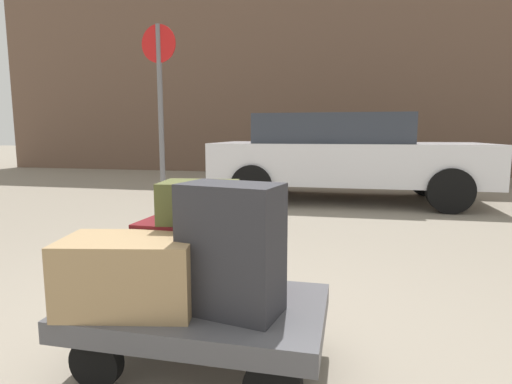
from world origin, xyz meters
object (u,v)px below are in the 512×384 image
object	(u,v)px
parked_car	(343,155)
bollard_kerb_mid	(503,174)
duffel_bag_tan_center	(129,274)
suitcase_charcoal_rear_right	(231,249)
duffel_bag_olive_topmost_pile	(199,202)
no_parking_sign	(160,100)
luggage_cart	(200,316)
bollard_kerb_near	(435,172)
duffel_bag_maroon_stacked_top	(200,254)

from	to	relation	value
parked_car	bollard_kerb_mid	xyz separation A→B (m)	(3.24, 2.53, -0.48)
duffel_bag_tan_center	suitcase_charcoal_rear_right	bearing A→B (deg)	-1.97
duffel_bag_olive_topmost_pile	no_parking_sign	xyz separation A→B (m)	(-1.81, 3.40, 0.79)
luggage_cart	bollard_kerb_near	xyz separation A→B (m)	(2.46, 7.82, 0.01)
luggage_cart	suitcase_charcoal_rear_right	distance (m)	0.41
luggage_cart	parked_car	distance (m)	5.34
parked_car	no_parking_sign	world-z (taller)	no_parking_sign
duffel_bag_maroon_stacked_top	suitcase_charcoal_rear_right	xyz separation A→B (m)	(0.24, -0.25, 0.11)
bollard_kerb_near	bollard_kerb_mid	size ratio (longest dim) A/B	1.00
duffel_bag_olive_topmost_pile	bollard_kerb_near	distance (m)	8.06
duffel_bag_maroon_stacked_top	parked_car	xyz separation A→B (m)	(0.61, 5.12, 0.25)
duffel_bag_tan_center	bollard_kerb_near	world-z (taller)	duffel_bag_tan_center
suitcase_charcoal_rear_right	bollard_kerb_mid	distance (m)	8.69
duffel_bag_tan_center	duffel_bag_olive_topmost_pile	distance (m)	0.48
duffel_bag_maroon_stacked_top	suitcase_charcoal_rear_right	distance (m)	0.36
bollard_kerb_mid	duffel_bag_tan_center	bearing A→B (deg)	-117.06
suitcase_charcoal_rear_right	duffel_bag_olive_topmost_pile	bearing A→B (deg)	144.60
no_parking_sign	bollard_kerb_mid	bearing A→B (deg)	36.82
luggage_cart	no_parking_sign	size ratio (longest dim) A/B	0.46
luggage_cart	no_parking_sign	bearing A→B (deg)	117.61
duffel_bag_tan_center	suitcase_charcoal_rear_right	distance (m)	0.47
duffel_bag_maroon_stacked_top	bollard_kerb_near	size ratio (longest dim) A/B	1.09
duffel_bag_maroon_stacked_top	parked_car	size ratio (longest dim) A/B	0.14
luggage_cart	bollard_kerb_mid	size ratio (longest dim) A/B	2.08
suitcase_charcoal_rear_right	bollard_kerb_near	xyz separation A→B (m)	(2.28, 7.89, -0.35)
luggage_cart	bollard_kerb_mid	distance (m)	8.69
bollard_kerb_near	parked_car	bearing A→B (deg)	-127.02
parked_car	no_parking_sign	size ratio (longest dim) A/B	1.70
duffel_bag_olive_topmost_pile	no_parking_sign	bearing A→B (deg)	110.65
duffel_bag_tan_center	bollard_kerb_near	distance (m)	8.43
parked_car	suitcase_charcoal_rear_right	bearing A→B (deg)	-94.01
duffel_bag_maroon_stacked_top	no_parking_sign	size ratio (longest dim) A/B	0.24
duffel_bag_maroon_stacked_top	duffel_bag_olive_topmost_pile	distance (m)	0.27
luggage_cart	parked_car	size ratio (longest dim) A/B	0.27
duffel_bag_maroon_stacked_top	parked_car	distance (m)	5.16
bollard_kerb_near	bollard_kerb_mid	xyz separation A→B (m)	(1.34, 0.00, 0.00)
suitcase_charcoal_rear_right	no_parking_sign	size ratio (longest dim) A/B	0.22
suitcase_charcoal_rear_right	bollard_kerb_near	bearing A→B (deg)	84.98
luggage_cart	parked_car	bearing A→B (deg)	84.02
duffel_bag_maroon_stacked_top	bollard_kerb_near	distance (m)	8.05
parked_car	no_parking_sign	bearing A→B (deg)	-144.70
duffel_bag_tan_center	suitcase_charcoal_rear_right	world-z (taller)	suitcase_charcoal_rear_right
parked_car	no_parking_sign	distance (m)	3.08
luggage_cart	duffel_bag_maroon_stacked_top	world-z (taller)	duffel_bag_maroon_stacked_top
duffel_bag_tan_center	no_parking_sign	bearing A→B (deg)	101.98
duffel_bag_olive_topmost_pile	bollard_kerb_mid	size ratio (longest dim) A/B	0.66
duffel_bag_maroon_stacked_top	parked_car	world-z (taller)	parked_car
duffel_bag_olive_topmost_pile	bollard_kerb_mid	distance (m)	8.58
luggage_cart	duffel_bag_olive_topmost_pile	distance (m)	0.55
duffel_bag_olive_topmost_pile	duffel_bag_maroon_stacked_top	bearing A→B (deg)	-7.40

